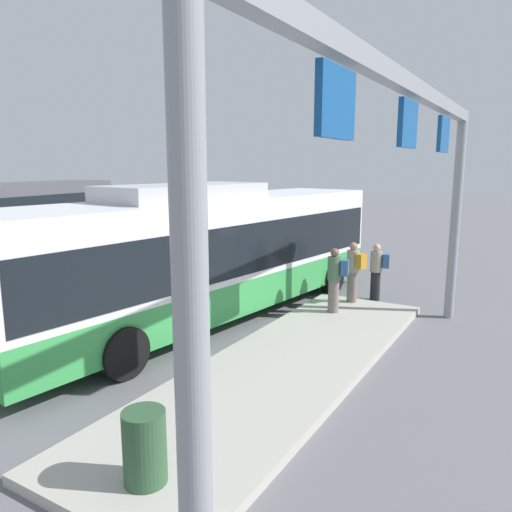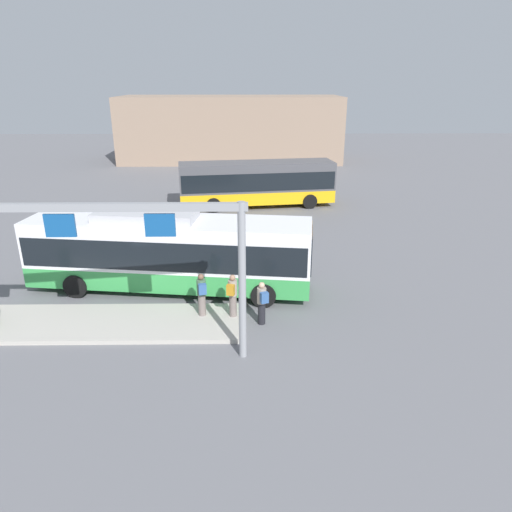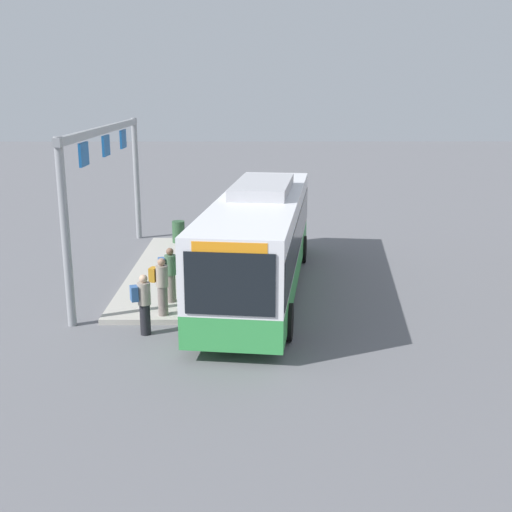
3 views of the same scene
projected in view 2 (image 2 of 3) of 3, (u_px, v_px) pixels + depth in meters
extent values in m
plane|color=slate|center=(172.00, 289.00, 20.34)|extent=(120.00, 120.00, 0.00)
cube|color=#B2ADA3|center=(109.00, 323.00, 17.37)|extent=(10.00, 2.80, 0.16)
cube|color=green|center=(171.00, 272.00, 20.06)|extent=(12.03, 3.97, 0.85)
cube|color=white|center=(169.00, 242.00, 19.57)|extent=(12.03, 3.97, 1.90)
cube|color=black|center=(169.00, 247.00, 19.64)|extent=(11.80, 3.98, 1.20)
cube|color=black|center=(311.00, 250.00, 18.99)|extent=(0.31, 2.11, 1.50)
cube|color=#B7B7BC|center=(146.00, 215.00, 19.26)|extent=(4.32, 2.26, 0.36)
cube|color=orange|center=(311.00, 230.00, 18.69)|extent=(0.34, 1.75, 0.28)
cylinder|color=black|center=(269.00, 272.00, 20.84)|extent=(1.03, 0.42, 1.00)
cylinder|color=black|center=(264.00, 295.00, 18.62)|extent=(1.03, 0.42, 1.00)
cylinder|color=black|center=(100.00, 264.00, 21.66)|extent=(1.03, 0.42, 1.00)
cylinder|color=black|center=(76.00, 286.00, 19.43)|extent=(1.03, 0.42, 1.00)
cube|color=#EAAD14|center=(257.00, 195.00, 33.18)|extent=(10.94, 3.97, 0.85)
cube|color=#4C4C51|center=(257.00, 176.00, 32.69)|extent=(10.94, 3.97, 1.90)
cube|color=black|center=(257.00, 179.00, 32.76)|extent=(10.73, 3.98, 1.20)
cylinder|color=black|center=(301.00, 194.00, 34.89)|extent=(1.03, 0.44, 1.00)
cylinder|color=black|center=(310.00, 201.00, 32.68)|extent=(1.03, 0.44, 1.00)
cylinder|color=black|center=(211.00, 197.00, 33.94)|extent=(1.03, 0.44, 1.00)
cylinder|color=black|center=(214.00, 205.00, 31.72)|extent=(1.03, 0.44, 1.00)
cylinder|color=slate|center=(233.00, 305.00, 17.58)|extent=(0.34, 0.34, 0.85)
cylinder|color=gray|center=(233.00, 288.00, 17.33)|extent=(0.42, 0.42, 0.60)
sphere|color=#9E755B|center=(232.00, 278.00, 17.18)|extent=(0.22, 0.22, 0.22)
cube|color=#BF7F1E|center=(231.00, 290.00, 17.08)|extent=(0.32, 0.25, 0.40)
cylinder|color=slate|center=(202.00, 305.00, 17.65)|extent=(0.34, 0.34, 0.85)
cylinder|color=#476B4C|center=(201.00, 287.00, 17.39)|extent=(0.42, 0.42, 0.60)
sphere|color=brown|center=(201.00, 277.00, 17.24)|extent=(0.22, 0.22, 0.22)
cube|color=#335993|center=(202.00, 289.00, 17.15)|extent=(0.32, 0.25, 0.40)
cylinder|color=black|center=(262.00, 313.00, 17.34)|extent=(0.36, 0.36, 0.85)
cylinder|color=gray|center=(262.00, 295.00, 17.09)|extent=(0.44, 0.44, 0.60)
sphere|color=tan|center=(262.00, 285.00, 16.94)|extent=(0.22, 0.22, 0.22)
cube|color=#335993|center=(264.00, 298.00, 16.85)|extent=(0.33, 0.27, 0.40)
cylinder|color=gray|center=(242.00, 283.00, 14.55)|extent=(0.24, 0.24, 5.20)
cube|color=gray|center=(57.00, 207.00, 13.61)|extent=(11.07, 0.20, 0.24)
cube|color=#144C8C|center=(60.00, 225.00, 13.80)|extent=(0.90, 0.08, 0.70)
cube|color=#144C8C|center=(160.00, 225.00, 13.84)|extent=(0.90, 0.08, 0.70)
cube|color=gray|center=(231.00, 129.00, 50.80)|extent=(23.32, 8.00, 6.74)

